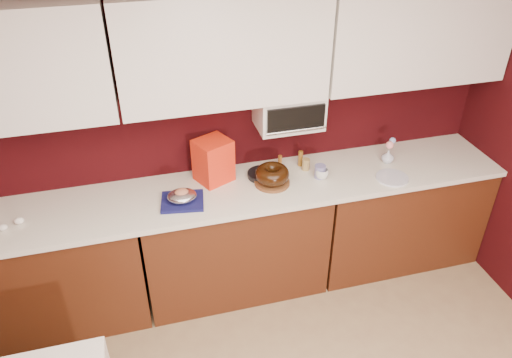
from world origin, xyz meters
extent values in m
cube|color=white|center=(0.00, 0.00, 2.50)|extent=(4.00, 4.50, 0.02)
cube|color=#310609|center=(0.00, 2.25, 1.25)|extent=(4.00, 0.02, 2.50)
cube|color=#4D220F|center=(-1.33, 1.94, 0.43)|extent=(1.31, 0.58, 0.86)
cube|color=#4D220F|center=(0.00, 1.94, 0.43)|extent=(1.31, 0.58, 0.86)
cube|color=#4D220F|center=(1.33, 1.94, 0.43)|extent=(1.31, 0.58, 0.86)
cube|color=silver|center=(0.00, 1.94, 0.88)|extent=(4.00, 0.62, 0.04)
cube|color=white|center=(0.00, 2.08, 1.85)|extent=(1.31, 0.33, 0.70)
cube|color=white|center=(1.33, 2.08, 1.85)|extent=(1.31, 0.33, 0.70)
cube|color=white|center=(0.45, 2.10, 1.38)|extent=(0.45, 0.30, 0.25)
cube|color=black|center=(0.45, 1.94, 1.38)|extent=(0.40, 0.02, 0.18)
cylinder|color=silver|center=(0.45, 1.93, 1.30)|extent=(0.42, 0.02, 0.02)
cylinder|color=brown|center=(0.29, 1.93, 0.91)|extent=(0.26, 0.26, 0.02)
torus|color=black|center=(0.29, 1.93, 0.98)|extent=(0.29, 0.29, 0.10)
cube|color=#151650|center=(-0.36, 1.87, 0.91)|extent=(0.31, 0.28, 0.02)
ellipsoid|color=silver|center=(-0.36, 1.87, 0.96)|extent=(0.22, 0.19, 0.07)
ellipsoid|color=#C5795A|center=(-0.36, 1.87, 0.98)|extent=(0.11, 0.10, 0.06)
cube|color=red|center=(-0.10, 2.09, 1.06)|extent=(0.30, 0.29, 0.31)
cylinder|color=black|center=(0.24, 2.04, 0.92)|extent=(0.24, 0.24, 0.04)
imported|color=silver|center=(0.65, 1.91, 0.95)|extent=(0.11, 0.11, 0.09)
cylinder|color=navy|center=(0.64, 1.92, 0.95)|extent=(0.10, 0.10, 0.10)
imported|color=silver|center=(1.21, 1.99, 0.96)|extent=(0.10, 0.10, 0.11)
sphere|color=pink|center=(1.21, 1.99, 1.05)|extent=(0.06, 0.06, 0.06)
sphere|color=#90AAE7|center=(1.24, 2.01, 1.07)|extent=(0.05, 0.05, 0.05)
cylinder|color=silver|center=(1.14, 1.77, 0.91)|extent=(0.29, 0.29, 0.01)
cylinder|color=brown|center=(0.41, 2.14, 0.94)|extent=(0.03, 0.03, 0.09)
cylinder|color=olive|center=(0.58, 2.05, 0.94)|extent=(0.07, 0.07, 0.09)
ellipsoid|color=silver|center=(-1.47, 1.86, 0.92)|extent=(0.07, 0.06, 0.04)
ellipsoid|color=white|center=(-1.38, 1.91, 0.92)|extent=(0.07, 0.07, 0.05)
cylinder|color=brown|center=(0.56, 2.11, 0.96)|extent=(0.04, 0.04, 0.12)
camera|label=1|loc=(-0.58, -0.87, 2.86)|focal=35.00mm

